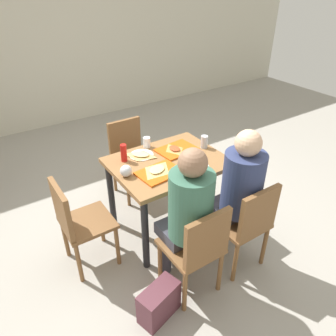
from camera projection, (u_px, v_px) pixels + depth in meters
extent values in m
cube|color=#9E998E|center=(168.00, 226.00, 3.28)|extent=(10.00, 10.00, 0.02)
cube|color=beige|center=(50.00, 34.00, 4.81)|extent=(10.00, 0.10, 2.80)
cube|color=olive|center=(168.00, 163.00, 2.88)|extent=(1.00, 0.78, 0.04)
cylinder|color=black|center=(145.00, 235.00, 2.64)|extent=(0.06, 0.06, 0.73)
cylinder|color=black|center=(226.00, 199.00, 3.06)|extent=(0.06, 0.06, 0.73)
cylinder|color=black|center=(111.00, 195.00, 3.11)|extent=(0.06, 0.06, 0.73)
cylinder|color=black|center=(185.00, 169.00, 3.52)|extent=(0.06, 0.06, 0.73)
cube|color=brown|center=(191.00, 246.00, 2.44)|extent=(0.40, 0.40, 0.03)
cube|color=brown|center=(208.00, 239.00, 2.20)|extent=(0.38, 0.04, 0.40)
cylinder|color=brown|center=(160.00, 262.00, 2.60)|extent=(0.04, 0.04, 0.42)
cylinder|color=brown|center=(194.00, 245.00, 2.76)|extent=(0.04, 0.04, 0.42)
cylinder|color=brown|center=(185.00, 292.00, 2.36)|extent=(0.04, 0.04, 0.42)
cylinder|color=brown|center=(220.00, 271.00, 2.52)|extent=(0.04, 0.04, 0.42)
cube|color=brown|center=(239.00, 222.00, 2.67)|extent=(0.40, 0.40, 0.03)
cube|color=brown|center=(259.00, 213.00, 2.43)|extent=(0.38, 0.04, 0.40)
cylinder|color=brown|center=(208.00, 238.00, 2.83)|extent=(0.04, 0.04, 0.42)
cylinder|color=brown|center=(236.00, 223.00, 2.99)|extent=(0.04, 0.04, 0.42)
cylinder|color=brown|center=(235.00, 262.00, 2.59)|extent=(0.04, 0.04, 0.42)
cylinder|color=brown|center=(264.00, 245.00, 2.75)|extent=(0.04, 0.04, 0.42)
cube|color=brown|center=(133.00, 161.00, 3.54)|extent=(0.40, 0.40, 0.03)
cube|color=brown|center=(125.00, 137.00, 3.55)|extent=(0.38, 0.04, 0.40)
cylinder|color=brown|center=(155.00, 180.00, 3.61)|extent=(0.04, 0.04, 0.42)
cylinder|color=brown|center=(128.00, 190.00, 3.45)|extent=(0.04, 0.04, 0.42)
cylinder|color=brown|center=(140.00, 167.00, 3.85)|extent=(0.04, 0.04, 0.42)
cylinder|color=brown|center=(114.00, 175.00, 3.69)|extent=(0.04, 0.04, 0.42)
cube|color=brown|center=(88.00, 222.00, 2.67)|extent=(0.40, 0.40, 0.03)
cube|color=brown|center=(62.00, 209.00, 2.47)|extent=(0.04, 0.38, 0.40)
cylinder|color=brown|center=(101.00, 224.00, 2.99)|extent=(0.04, 0.04, 0.42)
cylinder|color=brown|center=(117.00, 246.00, 2.75)|extent=(0.04, 0.04, 0.42)
cylinder|color=brown|center=(65.00, 238.00, 2.83)|extent=(0.04, 0.04, 0.42)
cylinder|color=brown|center=(79.00, 263.00, 2.59)|extent=(0.04, 0.04, 0.42)
cylinder|color=#383842|center=(165.00, 251.00, 2.67)|extent=(0.10, 0.10, 0.45)
cylinder|color=#383842|center=(181.00, 244.00, 2.75)|extent=(0.10, 0.10, 0.45)
cube|color=#383842|center=(181.00, 230.00, 2.50)|extent=(0.32, 0.28, 0.10)
cylinder|color=#386651|center=(191.00, 206.00, 2.26)|extent=(0.32, 0.32, 0.52)
sphere|color=#8C664C|center=(193.00, 163.00, 2.07)|extent=(0.20, 0.20, 0.20)
cylinder|color=#383842|center=(212.00, 229.00, 2.91)|extent=(0.10, 0.10, 0.45)
cylinder|color=#383842|center=(225.00, 222.00, 2.99)|extent=(0.10, 0.10, 0.45)
cube|color=#383842|center=(229.00, 207.00, 2.73)|extent=(0.32, 0.28, 0.10)
cylinder|color=navy|center=(242.00, 183.00, 2.49)|extent=(0.32, 0.32, 0.52)
sphere|color=#DBAD89|center=(248.00, 143.00, 2.31)|extent=(0.20, 0.20, 0.20)
cube|color=#D85914|center=(159.00, 173.00, 2.69)|extent=(0.38, 0.29, 0.02)
cube|color=#D85914|center=(177.00, 150.00, 3.03)|extent=(0.38, 0.29, 0.02)
cylinder|color=white|center=(142.00, 155.00, 2.95)|extent=(0.22, 0.22, 0.01)
cylinder|color=white|center=(196.00, 166.00, 2.79)|extent=(0.22, 0.22, 0.01)
pyramid|color=#DBAD60|center=(157.00, 170.00, 2.70)|extent=(0.28, 0.25, 0.01)
ellipsoid|color=#D8C67F|center=(157.00, 169.00, 2.69)|extent=(0.19, 0.18, 0.01)
pyramid|color=#C68C47|center=(174.00, 149.00, 3.01)|extent=(0.15, 0.20, 0.01)
ellipsoid|color=#B74723|center=(175.00, 148.00, 3.01)|extent=(0.10, 0.14, 0.01)
pyramid|color=#DBAD60|center=(140.00, 155.00, 2.93)|extent=(0.26, 0.26, 0.01)
ellipsoid|color=#D8C67F|center=(140.00, 154.00, 2.93)|extent=(0.18, 0.18, 0.01)
pyramid|color=#DBAD60|center=(193.00, 165.00, 2.78)|extent=(0.18, 0.20, 0.01)
ellipsoid|color=#B74723|center=(193.00, 164.00, 2.78)|extent=(0.13, 0.14, 0.01)
cylinder|color=white|center=(147.00, 142.00, 3.07)|extent=(0.07, 0.07, 0.10)
cylinder|color=white|center=(193.00, 172.00, 2.62)|extent=(0.07, 0.07, 0.10)
cylinder|color=#B7BCC6|center=(204.00, 142.00, 3.05)|extent=(0.07, 0.07, 0.12)
cylinder|color=red|center=(124.00, 153.00, 2.83)|extent=(0.06, 0.06, 0.16)
sphere|color=silver|center=(126.00, 171.00, 2.63)|extent=(0.10, 0.10, 0.10)
cube|color=#592D38|center=(159.00, 302.00, 2.36)|extent=(0.35, 0.24, 0.28)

